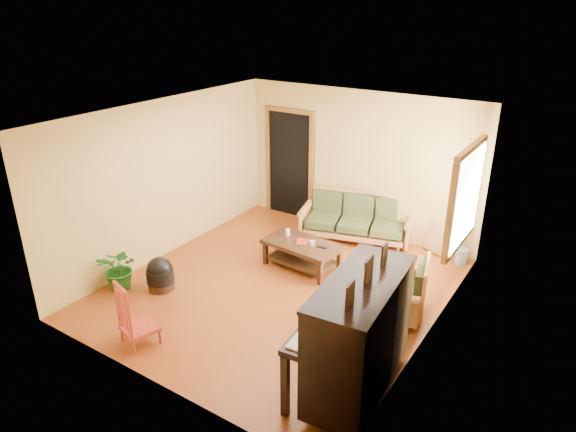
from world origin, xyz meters
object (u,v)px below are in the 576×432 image
Objects in this scene: sofa at (356,218)px; piano at (359,338)px; coffee_table at (302,255)px; footstool at (160,277)px; armchair at (398,287)px; red_chair at (138,313)px; potted_plant at (120,269)px; ceramic_crock at (461,256)px.

sofa is 3.91m from piano.
coffee_table reaches higher than footstool.
sofa is 1.22× the size of piano.
red_chair is at bearing -151.09° from armchair.
coffee_table is at bearing 151.65° from armchair.
red_chair is at bearing -31.27° from potted_plant.
ceramic_crock is 5.38m from potted_plant.
footstool is (-3.41, 0.36, -0.51)m from piano.
red_chair is (-2.46, -2.35, 0.01)m from armchair.
piano reaches higher than red_chair.
armchair is at bearing 22.10° from footstool.
coffee_table is 2.99× the size of footstool.
potted_plant is (-2.16, -3.43, -0.08)m from sofa.
ceramic_crock is (2.12, 1.54, -0.09)m from coffee_table.
armchair reaches higher than footstool.
potted_plant is at bearing -138.43° from ceramic_crock.
armchair is 3.30× the size of ceramic_crock.
armchair is at bearing -13.45° from coffee_table.
footstool is 1.56× the size of ceramic_crock.
coffee_table is (-0.26, -1.40, -0.19)m from sofa.
piano is (0.21, -1.66, 0.27)m from armchair.
footstool is 0.60m from potted_plant.
piano reaches higher than armchair.
armchair is 2.11× the size of footstool.
ceramic_crock is at bearing -11.21° from sofa.
coffee_table reaches higher than ceramic_crock.
piano is 6.10× the size of ceramic_crock.
piano reaches higher than sofa.
armchair is at bearing 92.36° from piano.
piano is (2.00, -2.08, 0.48)m from coffee_table.
red_chair reaches higher than armchair.
red_chair reaches higher than potted_plant.
potted_plant is at bearing 174.31° from piano.
coffee_table is 1.81× the size of potted_plant.
potted_plant reaches higher than ceramic_crock.
ceramic_crock is (0.33, 1.97, -0.30)m from armchair.
footstool is 4.81m from ceramic_crock.
coffee_table is 2.93m from piano.
footstool is (-1.41, -1.73, -0.03)m from coffee_table.
coffee_table is 1.42× the size of armchair.
footstool is 0.46× the size of red_chair.
ceramic_crock is (0.12, 3.62, -0.57)m from piano.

